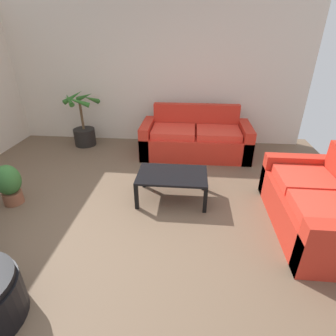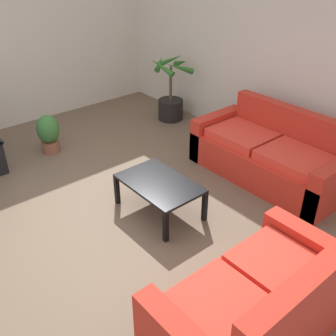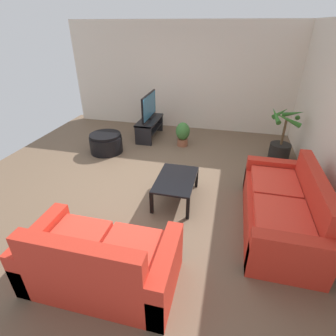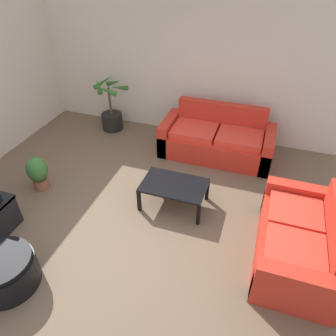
{
  "view_description": "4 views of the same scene",
  "coord_description": "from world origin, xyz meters",
  "px_view_note": "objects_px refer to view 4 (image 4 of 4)",
  "views": [
    {
      "loc": [
        0.74,
        -2.44,
        2.12
      ],
      "look_at": [
        0.46,
        0.64,
        0.51
      ],
      "focal_mm": 27.9,
      "sensor_mm": 36.0,
      "label": 1
    },
    {
      "loc": [
        3.42,
        -1.63,
        2.77
      ],
      "look_at": [
        0.69,
        0.67,
        0.67
      ],
      "focal_mm": 41.94,
      "sensor_mm": 36.0,
      "label": 2
    },
    {
      "loc": [
        4.04,
        1.42,
        2.59
      ],
      "look_at": [
        0.35,
        0.52,
        0.48
      ],
      "focal_mm": 27.84,
      "sensor_mm": 36.0,
      "label": 3
    },
    {
      "loc": [
        1.57,
        -2.72,
        3.33
      ],
      "look_at": [
        0.41,
        0.72,
        0.65
      ],
      "focal_mm": 33.36,
      "sensor_mm": 36.0,
      "label": 4
    }
  ],
  "objects_px": {
    "potted_plant_small": "(38,172)",
    "ottoman": "(5,272)",
    "couch_loveseat": "(298,242)",
    "coffee_table": "(174,187)",
    "couch_main": "(217,140)",
    "potted_palm": "(111,113)"
  },
  "relations": [
    {
      "from": "potted_plant_small",
      "to": "ottoman",
      "type": "relative_size",
      "value": 0.79
    },
    {
      "from": "couch_loveseat",
      "to": "ottoman",
      "type": "height_order",
      "value": "couch_loveseat"
    },
    {
      "from": "couch_loveseat",
      "to": "potted_plant_small",
      "type": "bearing_deg",
      "value": 177.82
    },
    {
      "from": "coffee_table",
      "to": "potted_plant_small",
      "type": "height_order",
      "value": "potted_plant_small"
    },
    {
      "from": "couch_loveseat",
      "to": "coffee_table",
      "type": "bearing_deg",
      "value": 165.4
    },
    {
      "from": "coffee_table",
      "to": "couch_main",
      "type": "bearing_deg",
      "value": 78.59
    },
    {
      "from": "couch_main",
      "to": "couch_loveseat",
      "type": "xyz_separation_m",
      "value": [
        1.45,
        -2.05,
        -0.0
      ]
    },
    {
      "from": "potted_palm",
      "to": "potted_plant_small",
      "type": "xyz_separation_m",
      "value": [
        -0.21,
        -2.17,
        -0.07
      ]
    },
    {
      "from": "potted_palm",
      "to": "potted_plant_small",
      "type": "bearing_deg",
      "value": -95.63
    },
    {
      "from": "potted_palm",
      "to": "couch_main",
      "type": "bearing_deg",
      "value": -6.49
    },
    {
      "from": "couch_main",
      "to": "coffee_table",
      "type": "xyz_separation_m",
      "value": [
        -0.32,
        -1.59,
        0.05
      ]
    },
    {
      "from": "couch_loveseat",
      "to": "ottoman",
      "type": "bearing_deg",
      "value": -155.27
    },
    {
      "from": "couch_loveseat",
      "to": "potted_palm",
      "type": "relative_size",
      "value": 1.47
    },
    {
      "from": "potted_plant_small",
      "to": "ottoman",
      "type": "distance_m",
      "value": 1.8
    },
    {
      "from": "couch_main",
      "to": "potted_plant_small",
      "type": "bearing_deg",
      "value": -142.9
    },
    {
      "from": "couch_main",
      "to": "potted_plant_small",
      "type": "height_order",
      "value": "couch_main"
    },
    {
      "from": "coffee_table",
      "to": "potted_plant_small",
      "type": "relative_size",
      "value": 1.66
    },
    {
      "from": "potted_plant_small",
      "to": "ottoman",
      "type": "height_order",
      "value": "potted_plant_small"
    },
    {
      "from": "potted_palm",
      "to": "ottoman",
      "type": "relative_size",
      "value": 1.53
    },
    {
      "from": "couch_loveseat",
      "to": "ottoman",
      "type": "relative_size",
      "value": 2.26
    },
    {
      "from": "coffee_table",
      "to": "potted_palm",
      "type": "bearing_deg",
      "value": 136.89
    },
    {
      "from": "couch_main",
      "to": "ottoman",
      "type": "relative_size",
      "value": 2.77
    }
  ]
}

